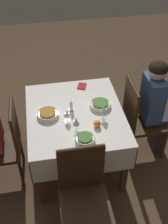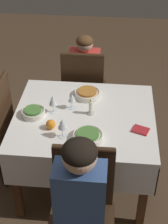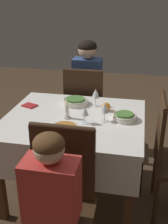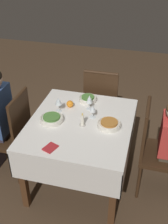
{
  "view_description": "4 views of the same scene",
  "coord_description": "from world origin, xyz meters",
  "px_view_note": "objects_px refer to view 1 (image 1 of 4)",
  "views": [
    {
      "loc": [
        2.12,
        -0.29,
        2.63
      ],
      "look_at": [
        0.08,
        0.08,
        0.81
      ],
      "focal_mm": 45.0,
      "sensor_mm": 36.0,
      "label": 1
    },
    {
      "loc": [
        -0.2,
        2.13,
        2.38
      ],
      "look_at": [
        -0.0,
        0.04,
        0.81
      ],
      "focal_mm": 55.0,
      "sensor_mm": 36.0,
      "label": 2
    },
    {
      "loc": [
        0.49,
        -1.98,
        1.68
      ],
      "look_at": [
        0.1,
        -0.08,
        0.83
      ],
      "focal_mm": 45.0,
      "sensor_mm": 36.0,
      "label": 3
    },
    {
      "loc": [
        -2.11,
        -0.59,
        2.29
      ],
      "look_at": [
        0.06,
        -0.02,
        0.82
      ],
      "focal_mm": 45.0,
      "sensor_mm": 36.0,
      "label": 4
    }
  ],
  "objects_px": {
    "bowl_east": "(85,139)",
    "candle_centerpiece": "(71,106)",
    "orange_fruit": "(97,124)",
    "bowl_north": "(100,105)",
    "wine_glass_east": "(76,122)",
    "person_adult_denim": "(155,104)",
    "dining_table": "(75,121)",
    "chair_south": "(6,142)",
    "bowl_south": "(48,114)",
    "wine_glass_north": "(104,110)",
    "wine_glass_south": "(67,114)",
    "napkin_red_folded": "(82,86)",
    "chair_east": "(84,193)",
    "chair_north": "(139,117)"
  },
  "relations": [
    {
      "from": "dining_table",
      "to": "bowl_north",
      "type": "height_order",
      "value": "bowl_north"
    },
    {
      "from": "person_adult_denim",
      "to": "bowl_east",
      "type": "bearing_deg",
      "value": 117.86
    },
    {
      "from": "dining_table",
      "to": "bowl_north",
      "type": "relative_size",
      "value": 4.93
    },
    {
      "from": "bowl_south",
      "to": "dining_table",
      "type": "bearing_deg",
      "value": 90.99
    },
    {
      "from": "person_adult_denim",
      "to": "napkin_red_folded",
      "type": "bearing_deg",
      "value": 62.91
    },
    {
      "from": "bowl_east",
      "to": "wine_glass_east",
      "type": "relative_size",
      "value": 1.18
    },
    {
      "from": "chair_south",
      "to": "candle_centerpiece",
      "type": "height_order",
      "value": "chair_south"
    },
    {
      "from": "bowl_east",
      "to": "orange_fruit",
      "type": "xyz_separation_m",
      "value": [
        -0.17,
        0.15,
        0.01
      ]
    },
    {
      "from": "orange_fruit",
      "to": "bowl_north",
      "type": "bearing_deg",
      "value": 161.6
    },
    {
      "from": "bowl_south",
      "to": "chair_south",
      "type": "bearing_deg",
      "value": -81.22
    },
    {
      "from": "bowl_north",
      "to": "orange_fruit",
      "type": "distance_m",
      "value": 0.3
    },
    {
      "from": "dining_table",
      "to": "bowl_east",
      "type": "relative_size",
      "value": 5.9
    },
    {
      "from": "wine_glass_south",
      "to": "wine_glass_east",
      "type": "height_order",
      "value": "wine_glass_east"
    },
    {
      "from": "bowl_east",
      "to": "dining_table",
      "type": "bearing_deg",
      "value": -175.94
    },
    {
      "from": "chair_east",
      "to": "wine_glass_east",
      "type": "xyz_separation_m",
      "value": [
        -0.55,
        0.03,
        0.33
      ]
    },
    {
      "from": "chair_north",
      "to": "chair_east",
      "type": "relative_size",
      "value": 1.0
    },
    {
      "from": "dining_table",
      "to": "bowl_south",
      "type": "relative_size",
      "value": 4.98
    },
    {
      "from": "person_adult_denim",
      "to": "wine_glass_north",
      "type": "bearing_deg",
      "value": 106.4
    },
    {
      "from": "wine_glass_north",
      "to": "orange_fruit",
      "type": "distance_m",
      "value": 0.15
    },
    {
      "from": "chair_east",
      "to": "candle_centerpiece",
      "type": "distance_m",
      "value": 0.88
    },
    {
      "from": "chair_south",
      "to": "wine_glass_north",
      "type": "height_order",
      "value": "chair_south"
    },
    {
      "from": "orange_fruit",
      "to": "dining_table",
      "type": "bearing_deg",
      "value": -142.91
    },
    {
      "from": "chair_north",
      "to": "person_adult_denim",
      "type": "relative_size",
      "value": 0.8
    },
    {
      "from": "bowl_north",
      "to": "wine_glass_north",
      "type": "height_order",
      "value": "wine_glass_north"
    },
    {
      "from": "napkin_red_folded",
      "to": "bowl_north",
      "type": "bearing_deg",
      "value": 18.48
    },
    {
      "from": "person_adult_denim",
      "to": "orange_fruit",
      "type": "distance_m",
      "value": 0.77
    },
    {
      "from": "person_adult_denim",
      "to": "chair_east",
      "type": "bearing_deg",
      "value": 131.98
    },
    {
      "from": "person_adult_denim",
      "to": "wine_glass_north",
      "type": "relative_size",
      "value": 7.66
    },
    {
      "from": "dining_table",
      "to": "chair_east",
      "type": "bearing_deg",
      "value": -3.85
    },
    {
      "from": "dining_table",
      "to": "chair_south",
      "type": "xyz_separation_m",
      "value": [
        0.07,
        -0.73,
        -0.11
      ]
    },
    {
      "from": "wine_glass_north",
      "to": "napkin_red_folded",
      "type": "xyz_separation_m",
      "value": [
        -0.56,
        -0.12,
        -0.11
      ]
    },
    {
      "from": "chair_south",
      "to": "candle_centerpiece",
      "type": "distance_m",
      "value": 0.75
    },
    {
      "from": "chair_north",
      "to": "wine_glass_south",
      "type": "xyz_separation_m",
      "value": [
        0.16,
        -0.82,
        0.31
      ]
    },
    {
      "from": "bowl_east",
      "to": "wine_glass_east",
      "type": "distance_m",
      "value": 0.18
    },
    {
      "from": "chair_south",
      "to": "bowl_east",
      "type": "distance_m",
      "value": 0.86
    },
    {
      "from": "dining_table",
      "to": "person_adult_denim",
      "type": "relative_size",
      "value": 0.91
    },
    {
      "from": "bowl_east",
      "to": "candle_centerpiece",
      "type": "distance_m",
      "value": 0.45
    },
    {
      "from": "wine_glass_north",
      "to": "orange_fruit",
      "type": "relative_size",
      "value": 2.2
    },
    {
      "from": "chair_south",
      "to": "bowl_south",
      "type": "xyz_separation_m",
      "value": [
        -0.07,
        0.45,
        0.24
      ]
    },
    {
      "from": "wine_glass_south",
      "to": "bowl_north",
      "type": "bearing_deg",
      "value": 113.37
    },
    {
      "from": "dining_table",
      "to": "wine_glass_north",
      "type": "relative_size",
      "value": 6.98
    },
    {
      "from": "orange_fruit",
      "to": "person_adult_denim",
      "type": "bearing_deg",
      "value": 112.07
    },
    {
      "from": "wine_glass_north",
      "to": "candle_centerpiece",
      "type": "distance_m",
      "value": 0.35
    },
    {
      "from": "dining_table",
      "to": "napkin_red_folded",
      "type": "relative_size",
      "value": 7.81
    },
    {
      "from": "candle_centerpiece",
      "to": "chair_south",
      "type": "bearing_deg",
      "value": -79.94
    },
    {
      "from": "chair_south",
      "to": "bowl_east",
      "type": "relative_size",
      "value": 5.2
    },
    {
      "from": "bowl_south",
      "to": "candle_centerpiece",
      "type": "xyz_separation_m",
      "value": [
        -0.05,
        0.24,
        0.02
      ]
    },
    {
      "from": "napkin_red_folded",
      "to": "bowl_south",
      "type": "bearing_deg",
      "value": -43.74
    },
    {
      "from": "person_adult_denim",
      "to": "bowl_south",
      "type": "xyz_separation_m",
      "value": [
        0.06,
        -1.16,
        0.08
      ]
    },
    {
      "from": "candle_centerpiece",
      "to": "orange_fruit",
      "type": "height_order",
      "value": "candle_centerpiece"
    }
  ]
}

